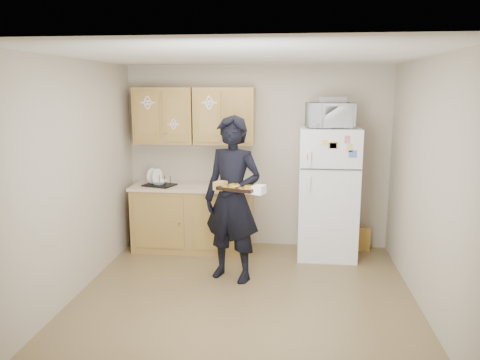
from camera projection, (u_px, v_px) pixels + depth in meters
The scene contains 23 objects.
floor at pixel (244, 298), 4.97m from camera, with size 3.60×3.60×0.00m, color brown.
ceiling at pixel (244, 55), 4.49m from camera, with size 3.60×3.60×0.00m, color silver.
wall_back at pixel (257, 157), 6.48m from camera, with size 3.60×0.04×2.50m, color #ACA18C.
wall_front at pixel (216, 239), 2.97m from camera, with size 3.60×0.04×2.50m, color #ACA18C.
wall_left at pixel (74, 179), 4.92m from camera, with size 0.04×3.60×2.50m, color #ACA18C.
wall_right at pixel (429, 187), 4.53m from camera, with size 0.04×3.60×2.50m, color #ACA18C.
refrigerator at pixel (327, 193), 6.10m from camera, with size 0.75×0.70×1.70m, color white.
base_cabinet at pixel (193, 219), 6.42m from camera, with size 1.60×0.60×0.86m, color olive.
countertop at pixel (193, 187), 6.33m from camera, with size 1.64×0.64×0.04m, color beige.
upper_cab_left at pixel (164, 116), 6.32m from camera, with size 0.80×0.33×0.75m, color olive.
upper_cab_right at pixel (224, 116), 6.24m from camera, with size 0.80×0.33×0.75m, color olive.
cereal_box at pixel (362, 239), 6.41m from camera, with size 0.20×0.07×0.32m, color #E6C751.
person at pixel (232, 199), 5.31m from camera, with size 0.69×0.45×1.90m, color black.
baking_tray at pixel (239, 188), 4.99m from camera, with size 0.40×0.30×0.04m, color black.
pizza_front_left at pixel (228, 187), 4.97m from camera, with size 0.13×0.13×0.02m, color orange.
pizza_front_right at pixel (244, 189), 4.89m from camera, with size 0.13×0.13×0.02m, color orange.
pizza_back_left at pixel (234, 185), 5.09m from camera, with size 0.13×0.13×0.02m, color orange.
pizza_back_right at pixel (250, 187), 5.00m from camera, with size 0.13×0.13×0.02m, color orange.
microwave at pixel (330, 115), 5.86m from camera, with size 0.56×0.38×0.31m, color white.
foil_pan at pixel (331, 100), 5.85m from camera, with size 0.34×0.24×0.07m, color silver.
dish_rack at pixel (159, 180), 6.28m from camera, with size 0.39×0.29×0.16m, color black.
bowl at pixel (159, 182), 6.29m from camera, with size 0.22×0.22×0.05m, color white.
soap_bottle at pixel (228, 180), 6.16m from camera, with size 0.09×0.09×0.19m, color white.
Camera 1 is at (0.46, -4.61, 2.19)m, focal length 35.00 mm.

